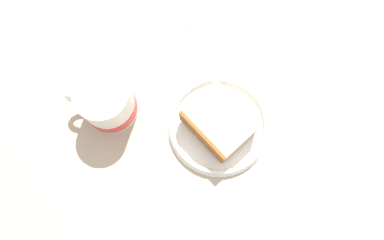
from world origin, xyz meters
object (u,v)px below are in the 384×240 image
object	(u,v)px
small_plate	(219,125)
cake_slice	(219,122)
teaspoon	(190,13)
tea_mug	(107,102)

from	to	relation	value
small_plate	cake_slice	xyz separation A→B (cm)	(-0.17, 0.21, 2.62)
small_plate	teaspoon	world-z (taller)	small_plate
small_plate	tea_mug	world-z (taller)	tea_mug
small_plate	tea_mug	size ratio (longest dim) A/B	1.58
small_plate	cake_slice	bearing A→B (deg)	128.59
cake_slice	teaspoon	world-z (taller)	cake_slice
teaspoon	tea_mug	bearing A→B (deg)	139.94
teaspoon	cake_slice	bearing A→B (deg)	-171.65
tea_mug	teaspoon	xyz separation A→B (cm)	(18.83, -15.83, -4.09)
cake_slice	teaspoon	size ratio (longest dim) A/B	1.05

